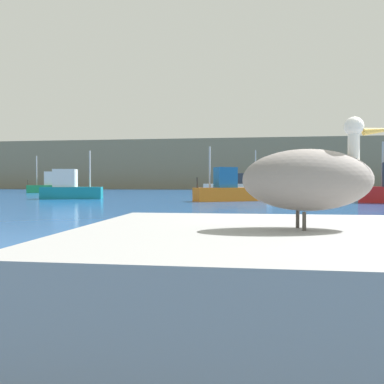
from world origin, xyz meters
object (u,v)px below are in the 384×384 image
object	(u,v)px
pelican	(309,179)
fishing_boat_teal	(70,188)
fishing_boat_white	(238,186)
fishing_boat_green	(52,185)
fishing_boat_orange	(229,190)

from	to	relation	value
pelican	fishing_boat_teal	world-z (taller)	fishing_boat_teal
fishing_boat_white	fishing_boat_green	xyz separation A→B (m)	(-23.71, 3.55, 0.06)
fishing_boat_green	fishing_boat_teal	world-z (taller)	fishing_boat_green
pelican	fishing_boat_green	distance (m)	48.70
pelican	fishing_boat_green	bearing A→B (deg)	112.87
fishing_boat_white	fishing_boat_green	bearing A→B (deg)	-162.16
pelican	fishing_boat_teal	xyz separation A→B (m)	(-13.87, 24.85, -0.46)
fishing_boat_orange	fishing_boat_white	size ratio (longest dim) A/B	0.67
fishing_boat_orange	fishing_boat_teal	distance (m)	12.65
fishing_boat_green	fishing_boat_teal	xyz separation A→B (m)	(10.68, -17.21, -0.08)
fishing_boat_white	fishing_boat_green	world-z (taller)	fishing_boat_white
pelican	fishing_boat_teal	bearing A→B (deg)	111.77
fishing_boat_teal	fishing_boat_green	bearing A→B (deg)	108.06
fishing_boat_orange	fishing_boat_teal	bearing A→B (deg)	-36.86
fishing_boat_orange	fishing_boat_green	xyz separation A→B (m)	(-23.16, 19.27, 0.17)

